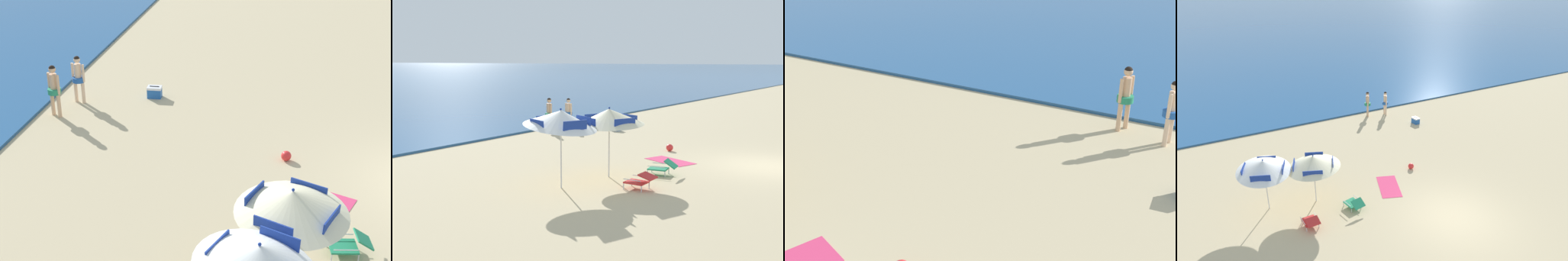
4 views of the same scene
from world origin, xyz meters
TOP-DOWN VIEW (x-y plane):
  - person_standing_near_shore at (3.62, 11.18)m, footprint 0.41×0.49m
  - person_standing_beside at (2.40, 11.53)m, footprint 0.43×0.48m

SIDE VIEW (x-z plane):
  - person_standing_near_shore at x=3.62m, z-range 0.13..1.79m
  - person_standing_beside at x=2.40m, z-range 0.14..1.87m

